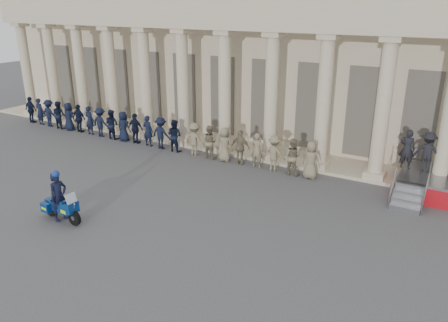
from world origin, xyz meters
TOP-DOWN VIEW (x-y plane):
  - ground at (0.00, 0.00)m, footprint 90.00×90.00m
  - building at (-0.00, 14.74)m, footprint 40.00×12.50m
  - officer_rank at (-5.60, 6.80)m, footprint 20.24×0.66m
  - motorcycle at (-2.51, -1.73)m, footprint 1.91×0.79m
  - rider at (-2.61, -1.72)m, footprint 0.48×0.70m

SIDE VIEW (x-z plane):
  - ground at x=0.00m, z-range 0.00..0.00m
  - motorcycle at x=-2.51m, z-range -0.08..1.14m
  - officer_rank at x=-5.60m, z-range 0.00..1.73m
  - rider at x=-2.61m, z-range -0.01..1.94m
  - building at x=0.00m, z-range 0.02..9.02m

